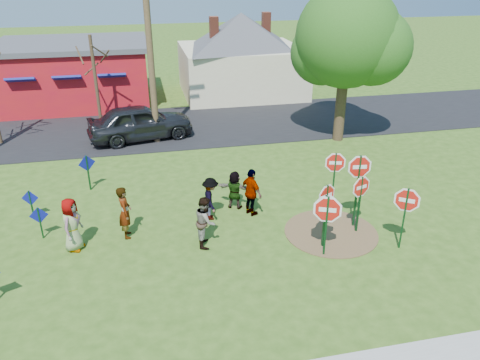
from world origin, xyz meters
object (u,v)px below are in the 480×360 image
object	(u,v)px
leafy_tree	(349,42)
stop_sign_a	(327,214)
stop_sign_d	(361,191)
person_a	(72,225)
person_b	(125,212)
stop_sign_c	(359,175)
stop_sign_b	(335,170)
utility_pole	(149,36)
suv	(141,122)

from	to	relation	value
leafy_tree	stop_sign_a	bearing A→B (deg)	-115.87
leafy_tree	stop_sign_d	bearing A→B (deg)	-109.85
stop_sign_a	stop_sign_d	size ratio (longest dim) A/B	1.01
stop_sign_d	leafy_tree	distance (m)	9.92
person_a	person_b	distance (m)	1.70
stop_sign_a	person_b	bearing A→B (deg)	-178.87
person_a	stop_sign_c	bearing A→B (deg)	-72.83
stop_sign_c	leafy_tree	size ratio (longest dim) A/B	0.37
stop_sign_a	stop_sign_b	distance (m)	2.17
stop_sign_b	leafy_tree	bearing A→B (deg)	79.67
person_b	utility_pole	distance (m)	10.14
stop_sign_a	stop_sign_c	xyz separation A→B (m)	(1.67, 1.46, 0.50)
stop_sign_b	suv	bearing A→B (deg)	137.06
stop_sign_a	stop_sign_c	world-z (taller)	stop_sign_c
stop_sign_c	person_a	size ratio (longest dim) A/B	1.56
stop_sign_a	person_b	world-z (taller)	stop_sign_a
stop_sign_d	person_b	bearing A→B (deg)	151.41
person_b	utility_pole	world-z (taller)	utility_pole
person_b	suv	world-z (taller)	suv
stop_sign_a	suv	bearing A→B (deg)	137.15
person_a	leafy_tree	xyz separation A→B (m)	(12.54, 7.82, 4.06)
stop_sign_d	suv	xyz separation A→B (m)	(-6.99, 10.95, -0.62)
stop_sign_d	person_a	distance (m)	9.45
person_a	utility_pole	bearing A→B (deg)	2.25
utility_pole	person_a	bearing A→B (deg)	-108.39
leafy_tree	utility_pole	bearing A→B (deg)	170.09
person_b	suv	bearing A→B (deg)	-7.38
stop_sign_a	person_a	size ratio (longest dim) A/B	1.23
stop_sign_d	person_b	distance (m)	7.87
stop_sign_c	person_b	world-z (taller)	stop_sign_c
stop_sign_c	suv	xyz separation A→B (m)	(-7.04, 10.58, -1.04)
stop_sign_c	stop_sign_d	size ratio (longest dim) A/B	1.28
stop_sign_b	stop_sign_c	distance (m)	0.81
stop_sign_b	leafy_tree	xyz separation A→B (m)	(3.81, 8.00, 2.91)
stop_sign_a	stop_sign_b	size ratio (longest dim) A/B	0.80
stop_sign_b	leafy_tree	size ratio (longest dim) A/B	0.36
stop_sign_d	person_a	world-z (taller)	stop_sign_d
suv	utility_pole	world-z (taller)	utility_pole
stop_sign_b	person_a	distance (m)	8.81
person_a	person_b	bearing A→B (deg)	-54.65
utility_pole	leafy_tree	xyz separation A→B (m)	(9.39, -1.64, -0.33)
stop_sign_a	leafy_tree	distance (m)	11.49
stop_sign_b	leafy_tree	world-z (taller)	leafy_tree
person_a	leafy_tree	size ratio (longest dim) A/B	0.23
suv	stop_sign_d	bearing A→B (deg)	-159.04
utility_pole	leafy_tree	world-z (taller)	utility_pole
stop_sign_a	person_a	world-z (taller)	stop_sign_a
stop_sign_a	stop_sign_d	bearing A→B (deg)	57.10
person_a	utility_pole	world-z (taller)	utility_pole
stop_sign_b	stop_sign_c	bearing A→B (deg)	-14.31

